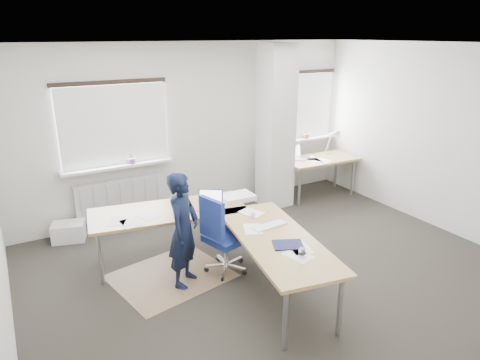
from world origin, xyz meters
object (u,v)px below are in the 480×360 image
desk_main (222,225)px  desk_side (320,160)px  person (183,230)px  task_chair (224,251)px

desk_main → desk_side: desk_side is taller
desk_side → person: 3.69m
desk_main → person: size_ratio=2.10×
desk_main → task_chair: task_chair is taller
person → task_chair: bearing=-45.6°
task_chair → desk_main: bearing=-150.2°
desk_main → task_chair: 0.40m
task_chair → desk_side: bearing=13.8°
desk_side → person: person is taller
desk_main → desk_side: size_ratio=2.07×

